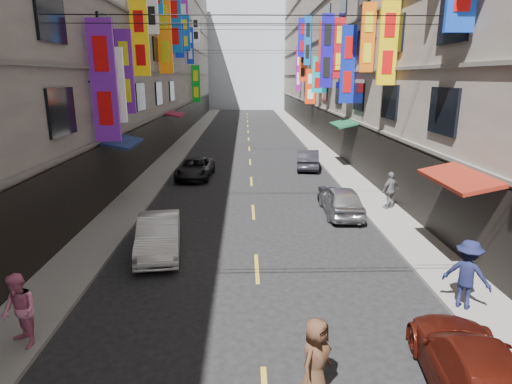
{
  "coord_description": "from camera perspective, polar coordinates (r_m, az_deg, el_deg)",
  "views": [
    {
      "loc": [
        -0.36,
        5.25,
        6.0
      ],
      "look_at": [
        -0.15,
        13.24,
        3.85
      ],
      "focal_mm": 30.0,
      "sensor_mm": 36.0,
      "label": 1
    }
  ],
  "objects": [
    {
      "name": "sidewalk_left",
      "position": [
        37.66,
        -10.13,
        5.74
      ],
      "size": [
        2.0,
        90.0,
        0.12
      ],
      "primitive_type": "cube",
      "color": "slate",
      "rests_on": "ground"
    },
    {
      "name": "sidewalk_right",
      "position": [
        37.77,
        8.28,
        5.85
      ],
      "size": [
        2.0,
        90.0,
        0.12
      ],
      "primitive_type": "cube",
      "color": "slate",
      "rests_on": "ground"
    },
    {
      "name": "building_row_left",
      "position": [
        38.71,
        -20.14,
        19.36
      ],
      "size": [
        10.14,
        90.0,
        19.0
      ],
      "color": "gray",
      "rests_on": "ground"
    },
    {
      "name": "building_row_right",
      "position": [
        38.93,
        18.09,
        19.49
      ],
      "size": [
        10.14,
        90.0,
        19.0
      ],
      "color": "#A49789",
      "rests_on": "ground"
    },
    {
      "name": "haze_block",
      "position": [
        86.9,
        -1.3,
        18.35
      ],
      "size": [
        18.0,
        8.0,
        22.0
      ],
      "primitive_type": "cube",
      "color": "#AAB4BE",
      "rests_on": "ground"
    },
    {
      "name": "shop_signage",
      "position": [
        29.6,
        -1.04,
        21.04
      ],
      "size": [
        14.0,
        55.0,
        12.29
      ],
      "color": "#0E13A6",
      "rests_on": "ground"
    },
    {
      "name": "street_awnings",
      "position": [
        20.99,
        -3.95,
        6.8
      ],
      "size": [
        13.99,
        35.2,
        0.41
      ],
      "color": "#134825",
      "rests_on": "ground"
    },
    {
      "name": "overhead_cables",
      "position": [
        24.91,
        -0.69,
        21.5
      ],
      "size": [
        14.0,
        38.04,
        1.24
      ],
      "color": "black",
      "rests_on": "ground"
    },
    {
      "name": "lane_markings",
      "position": [
        34.28,
        -0.86,
        4.98
      ],
      "size": [
        0.12,
        80.2,
        0.01
      ],
      "color": "gold",
      "rests_on": "ground"
    },
    {
      "name": "scooter_far_right",
      "position": [
        20.74,
        9.17,
        -0.69
      ],
      "size": [
        0.62,
        1.79,
        1.14
      ],
      "rotation": [
        0.0,
        0.0,
        3.33
      ],
      "color": "black",
      "rests_on": "ground"
    },
    {
      "name": "car_left_mid",
      "position": [
        15.41,
        -12.83,
        -5.61
      ],
      "size": [
        1.94,
        4.18,
        1.33
      ],
      "primitive_type": "imported",
      "rotation": [
        0.0,
        0.0,
        0.14
      ],
      "color": "silver",
      "rests_on": "ground"
    },
    {
      "name": "car_left_far",
      "position": [
        26.51,
        -8.12,
        3.15
      ],
      "size": [
        2.25,
        4.44,
        1.2
      ],
      "primitive_type": "imported",
      "rotation": [
        0.0,
        0.0,
        -0.06
      ],
      "color": "black",
      "rests_on": "ground"
    },
    {
      "name": "car_right_near",
      "position": [
        9.79,
        27.04,
        -20.19
      ],
      "size": [
        2.22,
        4.4,
        1.23
      ],
      "primitive_type": "imported",
      "rotation": [
        0.0,
        0.0,
        3.02
      ],
      "color": "#5D1A0F",
      "rests_on": "ground"
    },
    {
      "name": "car_right_mid",
      "position": [
        19.51,
        11.33,
        -1.12
      ],
      "size": [
        1.69,
        3.96,
        1.34
      ],
      "primitive_type": "imported",
      "rotation": [
        0.0,
        0.0,
        3.11
      ],
      "color": "#A4A5A9",
      "rests_on": "ground"
    },
    {
      "name": "car_right_far",
      "position": [
        29.09,
        6.94,
        4.35
      ],
      "size": [
        1.92,
        4.12,
        1.31
      ],
      "primitive_type": "imported",
      "rotation": [
        0.0,
        0.0,
        3.0
      ],
      "color": "#2A2931",
      "rests_on": "ground"
    },
    {
      "name": "pedestrian_lfar",
      "position": [
        11.16,
        -29.03,
        -13.71
      ],
      "size": [
        1.01,
        0.99,
        1.73
      ],
      "primitive_type": "imported",
      "rotation": [
        0.0,
        0.0,
        -0.71
      ],
      "color": "pink",
      "rests_on": "sidewalk_left"
    },
    {
      "name": "pedestrian_rnear",
      "position": [
        12.57,
        26.33,
        -9.8
      ],
      "size": [
        1.32,
        1.24,
        1.86
      ],
      "primitive_type": "imported",
      "rotation": [
        0.0,
        0.0,
        2.46
      ],
      "color": "#141739",
      "rests_on": "sidewalk_right"
    },
    {
      "name": "pedestrian_rfar",
      "position": [
        20.55,
        17.47,
        0.21
      ],
      "size": [
        1.16,
        0.98,
        1.73
      ],
      "primitive_type": "imported",
      "rotation": [
        0.0,
        0.0,
        3.62
      ],
      "color": "slate",
      "rests_on": "sidewalk_right"
    },
    {
      "name": "pedestrian_crossing",
      "position": [
        8.73,
        7.94,
        -21.28
      ],
      "size": [
        0.96,
        1.0,
        1.7
      ],
      "primitive_type": "imported",
      "rotation": [
        0.0,
        0.0,
        0.89
      ],
      "color": "#4B2E1E",
      "rests_on": "ground"
    }
  ]
}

